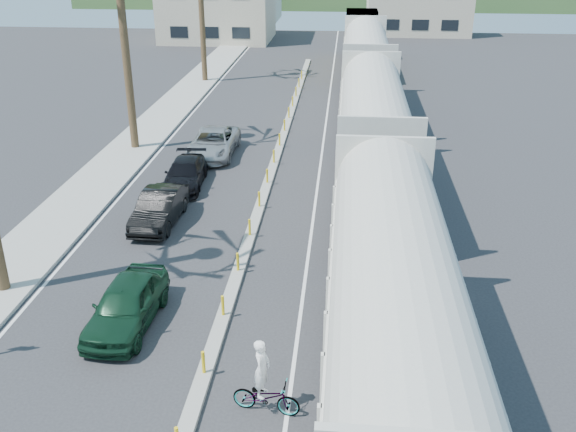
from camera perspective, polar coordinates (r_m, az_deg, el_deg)
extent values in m
plane|color=#28282B|center=(17.53, -8.87, -17.95)|extent=(140.00, 140.00, 0.00)
cube|color=gray|center=(41.14, -12.41, 7.25)|extent=(3.00, 90.00, 0.15)
cube|color=black|center=(42.18, 5.81, 8.04)|extent=(0.12, 100.00, 0.06)
cube|color=black|center=(42.22, 7.78, 7.96)|extent=(0.12, 100.00, 0.06)
cube|color=gray|center=(34.74, -1.26, 4.68)|extent=(0.45, 60.00, 0.15)
cylinder|color=yellow|center=(18.71, -7.53, -12.75)|extent=(0.10, 0.10, 0.70)
cylinder|color=yellow|center=(21.12, -5.81, -7.91)|extent=(0.10, 0.10, 0.70)
cylinder|color=yellow|center=(23.67, -4.49, -4.07)|extent=(0.10, 0.10, 0.70)
cylinder|color=yellow|center=(26.32, -3.43, -0.99)|extent=(0.10, 0.10, 0.70)
cylinder|color=yellow|center=(29.03, -2.58, 1.52)|extent=(0.10, 0.10, 0.70)
cylinder|color=yellow|center=(31.80, -1.86, 3.60)|extent=(0.10, 0.10, 0.70)
cylinder|color=yellow|center=(34.60, -1.27, 5.34)|extent=(0.10, 0.10, 0.70)
cylinder|color=yellow|center=(37.43, -0.75, 6.82)|extent=(0.10, 0.10, 0.70)
cylinder|color=yellow|center=(40.29, -0.31, 8.09)|extent=(0.10, 0.10, 0.70)
cylinder|color=yellow|center=(43.17, 0.07, 9.19)|extent=(0.10, 0.10, 0.70)
cylinder|color=yellow|center=(46.06, 0.41, 10.15)|extent=(0.10, 0.10, 0.70)
cylinder|color=yellow|center=(48.97, 0.71, 11.00)|extent=(0.10, 0.10, 0.70)
cylinder|color=yellow|center=(51.89, 0.98, 11.76)|extent=(0.10, 0.10, 0.70)
cylinder|color=yellow|center=(54.81, 1.22, 12.43)|extent=(0.10, 0.10, 0.70)
cube|color=silver|center=(40.69, -10.10, 7.15)|extent=(0.12, 90.00, 0.01)
cube|color=silver|center=(39.32, 3.20, 6.89)|extent=(0.12, 90.00, 0.01)
cube|color=beige|center=(15.67, 9.09, -11.13)|extent=(3.00, 12.88, 3.40)
cylinder|color=beige|center=(14.76, 9.52, -5.73)|extent=(2.90, 12.58, 2.90)
cube|color=black|center=(17.03, 8.59, -17.19)|extent=(2.60, 12.88, 1.00)
cube|color=beige|center=(29.22, 7.49, 6.09)|extent=(3.00, 12.88, 3.40)
cylinder|color=beige|center=(28.75, 7.67, 9.31)|extent=(2.90, 12.58, 2.90)
cube|color=black|center=(29.97, 7.27, 2.09)|extent=(2.60, 12.88, 1.00)
cube|color=beige|center=(43.73, 6.92, 12.18)|extent=(3.00, 12.88, 3.40)
cylinder|color=beige|center=(43.41, 7.03, 14.37)|extent=(2.90, 12.58, 2.90)
cube|color=black|center=(44.23, 6.77, 9.39)|extent=(2.60, 12.88, 1.00)
cube|color=#4C4C4F|center=(59.75, 6.53, 13.80)|extent=(3.00, 17.00, 0.50)
cube|color=yellow|center=(58.50, 6.61, 15.12)|extent=(2.70, 12.24, 2.60)
cube|color=yellow|center=(65.16, 6.54, 16.31)|extent=(3.00, 3.74, 3.20)
cube|color=black|center=(59.86, 6.50, 13.24)|extent=(2.60, 13.60, 0.90)
cylinder|color=brown|center=(37.17, -14.15, 13.14)|extent=(0.44, 0.44, 10.00)
cylinder|color=brown|center=(54.12, -7.72, 17.98)|extent=(0.44, 0.44, 12.00)
cube|color=#B5A790|center=(76.36, -6.27, 18.30)|extent=(12.00, 10.00, 8.00)
cube|color=#B5A790|center=(83.35, 11.45, 18.13)|extent=(12.00, 10.00, 7.00)
imported|color=#10321F|center=(21.23, -14.16, -7.62)|extent=(2.12, 4.56, 1.51)
imported|color=black|center=(28.05, -11.36, 0.69)|extent=(1.72, 4.45, 1.44)
imported|color=black|center=(32.03, -9.14, 3.74)|extent=(2.36, 4.70, 1.30)
imported|color=#9FA1A4|center=(36.31, -6.65, 6.48)|extent=(2.48, 5.27, 1.46)
imported|color=#9EA0A5|center=(17.45, -1.94, -15.76)|extent=(1.21, 2.02, 0.96)
imported|color=white|center=(16.90, -2.33, -13.38)|extent=(0.73, 0.59, 1.67)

